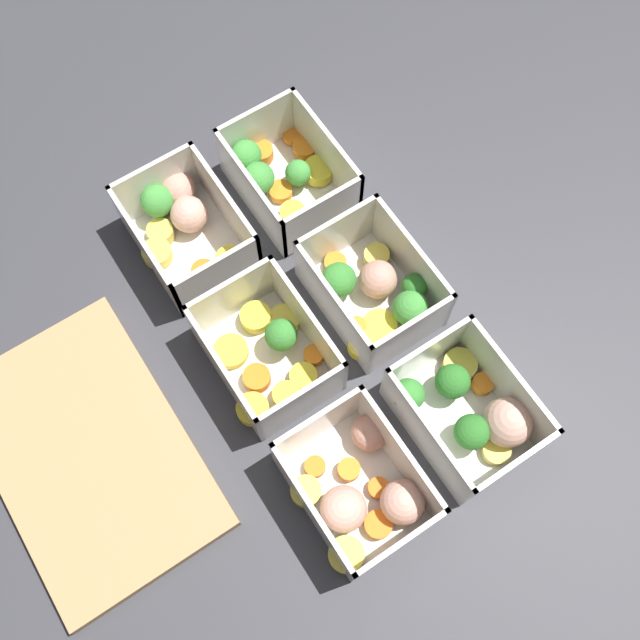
% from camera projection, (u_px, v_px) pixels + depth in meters
% --- Properties ---
extents(ground_plane, '(4.00, 4.00, 0.00)m').
position_uv_depth(ground_plane, '(320.00, 329.00, 0.80)').
color(ground_plane, '#38383D').
extents(container_near_left, '(0.14, 0.11, 0.08)m').
position_uv_depth(container_near_left, '(471.00, 411.00, 0.74)').
color(container_near_left, silver).
rests_on(container_near_left, ground_plane).
extents(container_near_center, '(0.14, 0.11, 0.08)m').
position_uv_depth(container_near_center, '(375.00, 290.00, 0.79)').
color(container_near_center, silver).
rests_on(container_near_center, ground_plane).
extents(container_near_right, '(0.15, 0.11, 0.08)m').
position_uv_depth(container_near_right, '(284.00, 176.00, 0.84)').
color(container_near_right, silver).
rests_on(container_near_right, ground_plane).
extents(container_far_left, '(0.14, 0.13, 0.08)m').
position_uv_depth(container_far_left, '(361.00, 489.00, 0.72)').
color(container_far_left, silver).
rests_on(container_far_left, ground_plane).
extents(container_far_center, '(0.14, 0.12, 0.08)m').
position_uv_depth(container_far_center, '(269.00, 353.00, 0.77)').
color(container_far_center, silver).
rests_on(container_far_center, ground_plane).
extents(container_far_right, '(0.15, 0.11, 0.08)m').
position_uv_depth(container_far_right, '(184.00, 224.00, 0.82)').
color(container_far_right, silver).
rests_on(container_far_right, ground_plane).
extents(cutting_board, '(0.28, 0.18, 0.02)m').
position_uv_depth(cutting_board, '(91.00, 453.00, 0.75)').
color(cutting_board, tan).
rests_on(cutting_board, ground_plane).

